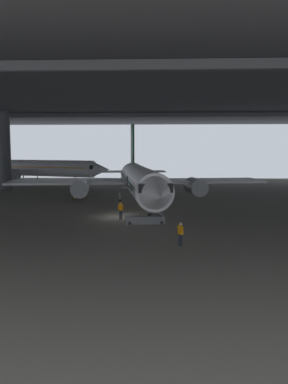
{
  "coord_description": "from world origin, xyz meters",
  "views": [
    {
      "loc": [
        3.64,
        -39.7,
        6.83
      ],
      "look_at": [
        1.81,
        1.59,
        2.39
      ],
      "focal_mm": 37.27,
      "sensor_mm": 36.0,
      "label": 1
    }
  ],
  "objects": [
    {
      "name": "baggage_tug",
      "position": [
        -7.99,
        14.38,
        0.53
      ],
      "size": [
        1.8,
        2.45,
        0.9
      ],
      "color": "yellow",
      "rests_on": "ground_plane"
    },
    {
      "name": "crew_worker_near_nose",
      "position": [
        4.99,
        -11.95,
        0.98
      ],
      "size": [
        0.39,
        0.46,
        1.7
      ],
      "color": "#232838",
      "rests_on": "ground_plane"
    },
    {
      "name": "traffic_cone_orange",
      "position": [
        5.07,
        -8.05,
        0.29
      ],
      "size": [
        0.36,
        0.36,
        0.6
      ],
      "color": "black",
      "rests_on": "ground_plane"
    },
    {
      "name": "airplane_distant",
      "position": [
        -20.7,
        37.39,
        3.16
      ],
      "size": [
        30.04,
        29.81,
        9.92
      ],
      "color": "white",
      "rests_on": "ground_plane"
    },
    {
      "name": "crew_worker_by_stairs",
      "position": [
        -0.36,
        -1.13,
        0.98
      ],
      "size": [
        0.51,
        0.34,
        1.7
      ],
      "color": "#232838",
      "rests_on": "ground_plane"
    },
    {
      "name": "ground_plane",
      "position": [
        0.0,
        0.0,
        0.0
      ],
      "size": [
        110.0,
        110.0,
        0.0
      ],
      "primitive_type": "plane",
      "color": "gray"
    },
    {
      "name": "hangar_structure",
      "position": [
        -0.08,
        13.77,
        13.7
      ],
      "size": [
        121.0,
        99.0,
        14.33
      ],
      "color": "#4C4F54",
      "rests_on": "ground_plane"
    },
    {
      "name": "boarding_stairs",
      "position": [
        2.05,
        -3.24,
        0.71
      ],
      "size": [
        4.12,
        2.02,
        4.42
      ],
      "color": "slate",
      "rests_on": "ground_plane"
    },
    {
      "name": "airplane_main",
      "position": [
        1.18,
        5.75,
        3.24
      ],
      "size": [
        31.48,
        32.31,
        10.31
      ],
      "color": "white",
      "rests_on": "ground_plane"
    }
  ]
}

